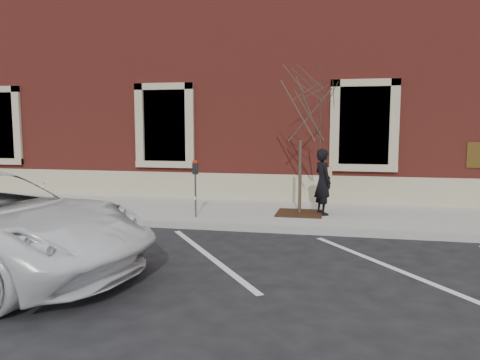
# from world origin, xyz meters

# --- Properties ---
(ground) EXTENTS (120.00, 120.00, 0.00)m
(ground) POSITION_xyz_m (0.00, 0.00, 0.00)
(ground) COLOR #28282B
(ground) RESTS_ON ground
(sidewalk_near) EXTENTS (40.00, 3.50, 0.15)m
(sidewalk_near) POSITION_xyz_m (0.00, 1.75, 0.07)
(sidewalk_near) COLOR beige
(sidewalk_near) RESTS_ON ground
(curb_near) EXTENTS (40.00, 0.12, 0.15)m
(curb_near) POSITION_xyz_m (0.00, -0.05, 0.07)
(curb_near) COLOR #9E9E99
(curb_near) RESTS_ON ground
(parking_stripes) EXTENTS (28.00, 4.40, 0.01)m
(parking_stripes) POSITION_xyz_m (0.00, -2.20, 0.00)
(parking_stripes) COLOR silver
(parking_stripes) RESTS_ON ground
(building_civic) EXTENTS (40.00, 8.62, 8.00)m
(building_civic) POSITION_xyz_m (0.00, 7.74, 4.00)
(building_civic) COLOR maroon
(building_civic) RESTS_ON ground
(man) EXTENTS (0.65, 0.73, 1.67)m
(man) POSITION_xyz_m (1.94, 1.59, 0.98)
(man) COLOR black
(man) RESTS_ON sidewalk_near
(parking_meter) EXTENTS (0.13, 0.10, 1.41)m
(parking_meter) POSITION_xyz_m (-1.12, 0.59, 1.13)
(parking_meter) COLOR #595B60
(parking_meter) RESTS_ON sidewalk_near
(tree_grate) EXTENTS (1.16, 1.16, 0.03)m
(tree_grate) POSITION_xyz_m (1.36, 1.56, 0.16)
(tree_grate) COLOR #391C12
(tree_grate) RESTS_ON sidewalk_near
(sapling) EXTENTS (2.06, 2.06, 3.43)m
(sapling) POSITION_xyz_m (1.36, 1.56, 2.55)
(sapling) COLOR #45332A
(sapling) RESTS_ON sidewalk_near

